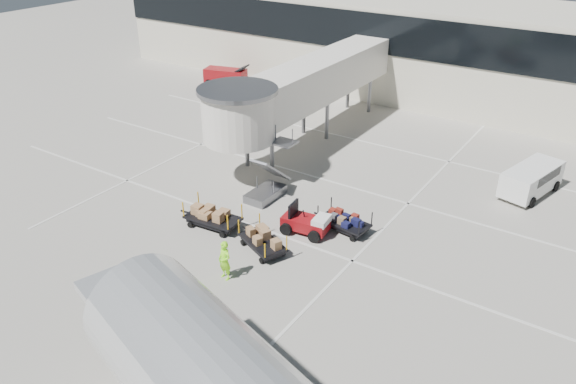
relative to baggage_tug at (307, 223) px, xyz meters
The scene contains 11 objects.
ground 4.10m from the baggage_tug, 131.95° to the right, with size 140.00×140.00×0.00m, color #AEA79B.
lane_markings 7.19m from the baggage_tug, 118.11° to the left, with size 40.00×30.00×0.02m.
terminal 27.33m from the baggage_tug, 96.48° to the left, with size 64.00×12.11×15.20m.
jet_bridge 11.99m from the baggage_tug, 125.83° to the left, with size 5.70×20.40×6.03m.
baggage_tug is the anchor object (origin of this frame).
suitcase_cart 1.99m from the baggage_tug, 39.88° to the left, with size 3.42×1.63×1.32m.
box_cart_near 2.77m from the baggage_tug, 110.85° to the right, with size 3.39×2.36×1.33m.
box_cart_far 5.21m from the baggage_tug, 153.32° to the right, with size 3.74×1.75×1.45m.
ground_worker 5.65m from the baggage_tug, 100.60° to the right, with size 0.72×0.47×1.99m, color #8EFF1A.
minivan 14.40m from the baggage_tug, 51.89° to the left, with size 2.91×4.89×1.74m.
belt_loader 27.38m from the baggage_tug, 138.06° to the left, with size 4.42×2.58×2.01m.
Camera 1 is at (15.96, -18.79, 15.93)m, focal length 35.00 mm.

